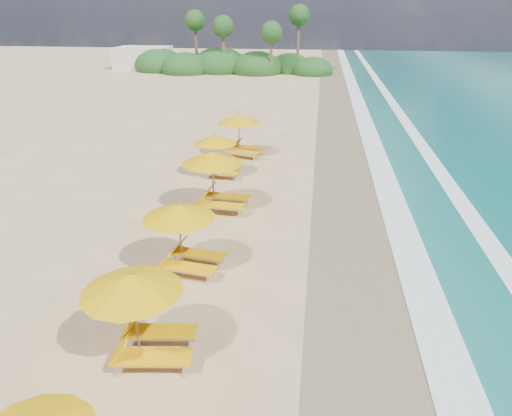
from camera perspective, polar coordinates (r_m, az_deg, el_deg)
The scene contains 10 objects.
ground at distance 17.42m, azimuth 0.00°, elevation -3.62°, with size 160.00×160.00×0.00m, color tan.
wet_sand at distance 17.40m, azimuth 13.21°, elevation -4.32°, with size 4.00×160.00×0.01m, color #84714F.
surf_foam at distance 17.89m, azimuth 21.86°, elevation -4.61°, with size 4.00×160.00×0.01m.
station_1 at distance 11.54m, azimuth -13.74°, elevation -12.11°, with size 2.83×2.68×2.43m.
station_2 at distance 14.95m, azimuth -8.67°, elevation -3.08°, with size 2.78×2.64×2.36m.
station_3 at distance 19.34m, azimuth -4.74°, elevation 3.84°, with size 2.91×2.72×2.59m.
station_4 at distance 23.36m, azimuth -4.55°, elevation 6.75°, with size 2.44×2.28×2.17m.
station_5 at distance 26.59m, azimuth -1.73°, elevation 9.24°, with size 3.04×2.94×2.45m.
treeline at distance 62.42m, azimuth -3.58°, elevation 17.17°, with size 25.80×8.80×9.74m.
beach_building at distance 68.08m, azimuth -13.67°, elevation 17.47°, with size 7.00×5.00×2.80m, color beige.
Camera 1 is at (2.08, -15.34, 7.98)m, focal length 32.63 mm.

